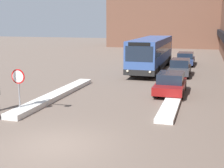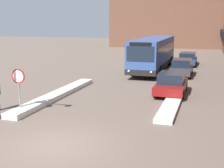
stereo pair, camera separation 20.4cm
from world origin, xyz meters
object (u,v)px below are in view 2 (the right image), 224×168
(parked_car_middle, at_px, (182,67))
(stop_sign, at_px, (19,81))
(city_bus, at_px, (154,53))
(parked_car_front, at_px, (171,83))
(parked_car_back, at_px, (188,59))

(parked_car_middle, xyz_separation_m, stop_sign, (-7.03, -14.30, 0.95))
(city_bus, relative_size, stop_sign, 5.35)
(stop_sign, bearing_deg, parked_car_front, 44.08)
(stop_sign, bearing_deg, parked_car_back, 72.07)
(parked_car_front, bearing_deg, parked_car_middle, 90.00)
(parked_car_front, height_order, stop_sign, stop_sign)
(parked_car_back, height_order, stop_sign, stop_sign)
(parked_car_back, relative_size, stop_sign, 2.05)
(city_bus, bearing_deg, parked_car_back, 59.69)
(parked_car_back, xyz_separation_m, stop_sign, (-7.03, -21.75, 0.99))
(parked_car_back, bearing_deg, stop_sign, -107.93)
(city_bus, distance_m, parked_car_middle, 3.93)
(city_bus, bearing_deg, parked_car_front, -73.44)
(city_bus, height_order, parked_car_back, city_bus)
(city_bus, xyz_separation_m, parked_car_back, (2.94, 5.03, -1.02))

